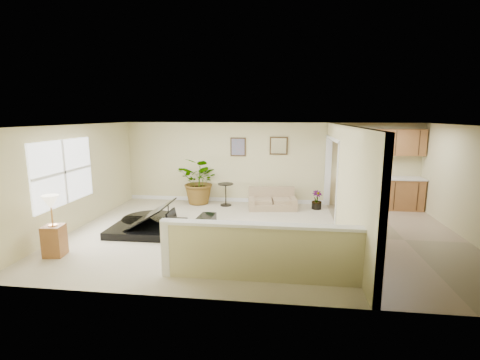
# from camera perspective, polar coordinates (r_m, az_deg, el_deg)

# --- Properties ---
(floor) EXTENTS (9.00, 9.00, 0.00)m
(floor) POSITION_cam_1_polar(r_m,az_deg,el_deg) (8.17, 3.66, -8.86)
(floor) COLOR beige
(floor) RESTS_ON ground
(back_wall) EXTENTS (9.00, 0.04, 2.50)m
(back_wall) POSITION_cam_1_polar(r_m,az_deg,el_deg) (10.80, 4.72, 2.74)
(back_wall) COLOR beige
(back_wall) RESTS_ON floor
(front_wall) EXTENTS (9.00, 0.04, 2.50)m
(front_wall) POSITION_cam_1_polar(r_m,az_deg,el_deg) (4.94, 1.68, -6.70)
(front_wall) COLOR beige
(front_wall) RESTS_ON floor
(left_wall) EXTENTS (0.04, 6.00, 2.50)m
(left_wall) POSITION_cam_1_polar(r_m,az_deg,el_deg) (9.26, -25.25, 0.45)
(left_wall) COLOR beige
(left_wall) RESTS_ON floor
(right_wall) EXTENTS (0.04, 6.00, 2.50)m
(right_wall) POSITION_cam_1_polar(r_m,az_deg,el_deg) (8.82, 34.39, -0.86)
(right_wall) COLOR beige
(right_wall) RESTS_ON floor
(ceiling) EXTENTS (9.00, 6.00, 0.04)m
(ceiling) POSITION_cam_1_polar(r_m,az_deg,el_deg) (7.71, 3.88, 8.95)
(ceiling) COLOR silver
(ceiling) RESTS_ON back_wall
(kitchen_vinyl) EXTENTS (2.70, 6.00, 0.01)m
(kitchen_vinyl) POSITION_cam_1_polar(r_m,az_deg,el_deg) (8.59, 25.39, -8.87)
(kitchen_vinyl) COLOR gray
(kitchen_vinyl) RESTS_ON floor
(interior_partition) EXTENTS (0.18, 5.99, 2.50)m
(interior_partition) POSITION_cam_1_polar(r_m,az_deg,el_deg) (8.20, 16.53, -0.38)
(interior_partition) COLOR beige
(interior_partition) RESTS_ON floor
(pony_half_wall) EXTENTS (3.42, 0.22, 1.00)m
(pony_half_wall) POSITION_cam_1_polar(r_m,az_deg,el_deg) (5.83, 3.06, -11.56)
(pony_half_wall) COLOR beige
(pony_half_wall) RESTS_ON floor
(left_window) EXTENTS (0.05, 2.15, 1.45)m
(left_window) POSITION_cam_1_polar(r_m,az_deg,el_deg) (8.81, -26.99, 1.16)
(left_window) COLOR white
(left_window) RESTS_ON left_wall
(wall_art_left) EXTENTS (0.48, 0.04, 0.58)m
(wall_art_left) POSITION_cam_1_polar(r_m,az_deg,el_deg) (10.80, -0.31, 5.45)
(wall_art_left) COLOR #3E2C16
(wall_art_left) RESTS_ON back_wall
(wall_mirror) EXTENTS (0.55, 0.04, 0.55)m
(wall_mirror) POSITION_cam_1_polar(r_m,az_deg,el_deg) (10.70, 6.37, 5.61)
(wall_mirror) COLOR #3E2C16
(wall_mirror) RESTS_ON back_wall
(kitchen_cabinets) EXTENTS (2.36, 0.65, 2.33)m
(kitchen_cabinets) POSITION_cam_1_polar(r_m,az_deg,el_deg) (10.94, 21.56, 0.12)
(kitchen_cabinets) COLOR #9C6133
(kitchen_cabinets) RESTS_ON floor
(piano) EXTENTS (1.94, 2.00, 1.53)m
(piano) POSITION_cam_1_polar(r_m,az_deg,el_deg) (8.58, -15.04, -3.81)
(piano) COLOR black
(piano) RESTS_ON floor
(piano_bench) EXTENTS (0.38, 0.68, 0.44)m
(piano_bench) POSITION_cam_1_polar(r_m,az_deg,el_deg) (8.12, -5.59, -7.37)
(piano_bench) COLOR black
(piano_bench) RESTS_ON floor
(loveseat) EXTENTS (1.48, 0.95, 0.79)m
(loveseat) POSITION_cam_1_polar(r_m,az_deg,el_deg) (10.31, 5.31, -3.01)
(loveseat) COLOR tan
(loveseat) RESTS_ON floor
(accent_table) EXTENTS (0.47, 0.47, 0.68)m
(accent_table) POSITION_cam_1_polar(r_m,az_deg,el_deg) (10.55, -2.35, -1.90)
(accent_table) COLOR black
(accent_table) RESTS_ON floor
(palm_plant) EXTENTS (1.65, 1.56, 1.45)m
(palm_plant) POSITION_cam_1_polar(r_m,az_deg,el_deg) (10.78, -6.52, -0.21)
(palm_plant) COLOR black
(palm_plant) RESTS_ON floor
(small_plant) EXTENTS (0.40, 0.40, 0.55)m
(small_plant) POSITION_cam_1_polar(r_m,az_deg,el_deg) (10.46, 12.47, -3.41)
(small_plant) COLOR black
(small_plant) RESTS_ON floor
(lamp_stand) EXTENTS (0.40, 0.40, 1.21)m
(lamp_stand) POSITION_cam_1_polar(r_m,az_deg,el_deg) (7.72, -28.29, -7.31)
(lamp_stand) COLOR #9C6133
(lamp_stand) RESTS_ON floor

